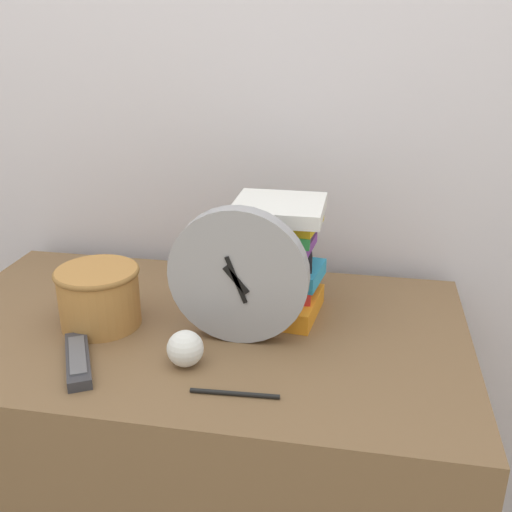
{
  "coord_description": "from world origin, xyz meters",
  "views": [
    {
      "loc": [
        0.32,
        -0.72,
        1.35
      ],
      "look_at": [
        0.12,
        0.36,
        0.9
      ],
      "focal_mm": 42.0,
      "sensor_mm": 36.0,
      "label": 1
    }
  ],
  "objects_px": {
    "desk_clock": "(238,276)",
    "tv_remote": "(78,360)",
    "pen": "(235,393)",
    "book_stack": "(270,258)",
    "crumpled_paper_ball": "(185,349)",
    "basket": "(99,295)"
  },
  "relations": [
    {
      "from": "tv_remote",
      "to": "pen",
      "type": "bearing_deg",
      "value": -7.67
    },
    {
      "from": "book_stack",
      "to": "tv_remote",
      "type": "distance_m",
      "value": 0.44
    },
    {
      "from": "desk_clock",
      "to": "pen",
      "type": "bearing_deg",
      "value": -79.98
    },
    {
      "from": "basket",
      "to": "book_stack",
      "type": "bearing_deg",
      "value": 23.12
    },
    {
      "from": "book_stack",
      "to": "tv_remote",
      "type": "height_order",
      "value": "book_stack"
    },
    {
      "from": "tv_remote",
      "to": "pen",
      "type": "relative_size",
      "value": 1.16
    },
    {
      "from": "tv_remote",
      "to": "pen",
      "type": "distance_m",
      "value": 0.3
    },
    {
      "from": "book_stack",
      "to": "tv_remote",
      "type": "relative_size",
      "value": 1.36
    },
    {
      "from": "desk_clock",
      "to": "basket",
      "type": "relative_size",
      "value": 1.58
    },
    {
      "from": "book_stack",
      "to": "basket",
      "type": "xyz_separation_m",
      "value": [
        -0.33,
        -0.14,
        -0.05
      ]
    },
    {
      "from": "desk_clock",
      "to": "pen",
      "type": "xyz_separation_m",
      "value": [
        0.03,
        -0.19,
        -0.13
      ]
    },
    {
      "from": "tv_remote",
      "to": "crumpled_paper_ball",
      "type": "relative_size",
      "value": 2.64
    },
    {
      "from": "tv_remote",
      "to": "pen",
      "type": "xyz_separation_m",
      "value": [
        0.3,
        -0.04,
        -0.01
      ]
    },
    {
      "from": "desk_clock",
      "to": "tv_remote",
      "type": "xyz_separation_m",
      "value": [
        -0.27,
        -0.14,
        -0.12
      ]
    },
    {
      "from": "basket",
      "to": "pen",
      "type": "bearing_deg",
      "value": -30.97
    },
    {
      "from": "basket",
      "to": "crumpled_paper_ball",
      "type": "height_order",
      "value": "basket"
    },
    {
      "from": "desk_clock",
      "to": "pen",
      "type": "height_order",
      "value": "desk_clock"
    },
    {
      "from": "basket",
      "to": "crumpled_paper_ball",
      "type": "bearing_deg",
      "value": -28.47
    },
    {
      "from": "basket",
      "to": "crumpled_paper_ball",
      "type": "distance_m",
      "value": 0.25
    },
    {
      "from": "pen",
      "to": "desk_clock",
      "type": "bearing_deg",
      "value": 100.02
    },
    {
      "from": "tv_remote",
      "to": "pen",
      "type": "height_order",
      "value": "tv_remote"
    },
    {
      "from": "desk_clock",
      "to": "book_stack",
      "type": "relative_size",
      "value": 1.12
    }
  ]
}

